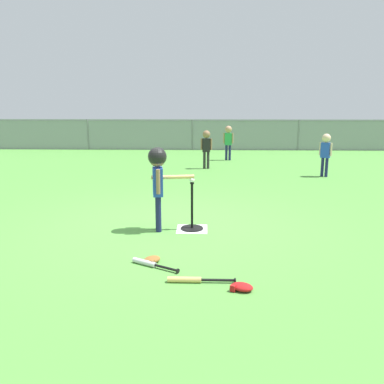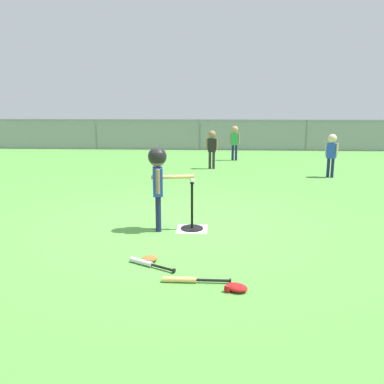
# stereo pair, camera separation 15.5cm
# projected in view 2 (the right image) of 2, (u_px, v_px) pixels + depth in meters

# --- Properties ---
(ground_plane) EXTENTS (60.00, 60.00, 0.00)m
(ground_plane) POSITION_uv_depth(u_px,v_px,m) (172.00, 226.00, 6.11)
(ground_plane) COLOR #51933D
(home_plate) EXTENTS (0.44, 0.44, 0.01)m
(home_plate) POSITION_uv_depth(u_px,v_px,m) (192.00, 229.00, 5.94)
(home_plate) COLOR white
(home_plate) RESTS_ON ground_plane
(batting_tee) EXTENTS (0.32, 0.32, 0.69)m
(batting_tee) POSITION_uv_depth(u_px,v_px,m) (192.00, 222.00, 5.91)
(batting_tee) COLOR black
(batting_tee) RESTS_ON ground_plane
(baseball_on_tee) EXTENTS (0.07, 0.07, 0.07)m
(baseball_on_tee) POSITION_uv_depth(u_px,v_px,m) (192.00, 180.00, 5.78)
(baseball_on_tee) COLOR white
(baseball_on_tee) RESTS_ON batting_tee
(batter_child) EXTENTS (0.64, 0.34, 1.19)m
(batter_child) POSITION_uv_depth(u_px,v_px,m) (158.00, 172.00, 5.71)
(batter_child) COLOR #191E4C
(batter_child) RESTS_ON ground_plane
(fielder_near_left) EXTENTS (0.31, 0.21, 1.04)m
(fielder_near_left) POSITION_uv_depth(u_px,v_px,m) (212.00, 144.00, 11.15)
(fielder_near_left) COLOR #262626
(fielder_near_left) RESTS_ON ground_plane
(fielder_deep_center) EXTENTS (0.26, 0.22, 1.05)m
(fielder_deep_center) POSITION_uv_depth(u_px,v_px,m) (332.00, 150.00, 9.87)
(fielder_deep_center) COLOR #191E4C
(fielder_deep_center) RESTS_ON ground_plane
(fielder_near_right) EXTENTS (0.32, 0.21, 1.07)m
(fielder_near_right) POSITION_uv_depth(u_px,v_px,m) (235.00, 138.00, 12.77)
(fielder_near_right) COLOR #191E4C
(fielder_near_right) RESTS_ON ground_plane
(spare_bat_silver) EXTENTS (0.56, 0.35, 0.06)m
(spare_bat_silver) POSITION_uv_depth(u_px,v_px,m) (146.00, 263.00, 4.61)
(spare_bat_silver) COLOR silver
(spare_bat_silver) RESTS_ON ground_plane
(spare_bat_wood) EXTENTS (0.70, 0.06, 0.06)m
(spare_bat_wood) POSITION_uv_depth(u_px,v_px,m) (187.00, 280.00, 4.18)
(spare_bat_wood) COLOR #DBB266
(spare_bat_wood) RESTS_ON ground_plane
(glove_by_plate) EXTENTS (0.27, 0.24, 0.07)m
(glove_by_plate) POSITION_uv_depth(u_px,v_px,m) (236.00, 287.00, 3.99)
(glove_by_plate) COLOR #B21919
(glove_by_plate) RESTS_ON ground_plane
(glove_near_bats) EXTENTS (0.26, 0.27, 0.07)m
(glove_near_bats) POSITION_uv_depth(u_px,v_px,m) (149.00, 259.00, 4.71)
(glove_near_bats) COLOR brown
(glove_near_bats) RESTS_ON ground_plane
(outfield_fence) EXTENTS (16.06, 0.06, 1.15)m
(outfield_fence) POSITION_uv_depth(u_px,v_px,m) (200.00, 134.00, 15.60)
(outfield_fence) COLOR slate
(outfield_fence) RESTS_ON ground_plane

